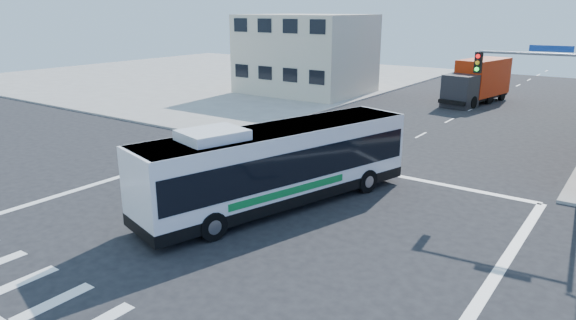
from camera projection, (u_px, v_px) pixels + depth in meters
The scene contains 6 objects.
ground at pixel (248, 224), 21.22m from camera, with size 120.00×120.00×0.00m, color black.
sidewalk_nw at pixel (214, 75), 68.00m from camera, with size 50.00×50.00×0.15m, color gray.
building_west at pixel (306, 54), 52.97m from camera, with size 12.06×10.06×8.00m.
signal_mast_ne at pixel (552, 91), 23.06m from camera, with size 7.91×1.13×8.07m.
transit_bus at pixel (279, 164), 22.72m from camera, with size 6.41×13.66×3.96m.
box_truck at pixel (477, 82), 47.90m from camera, with size 4.08×9.26×4.03m.
Camera 1 is at (12.71, -15.01, 8.55)m, focal length 32.00 mm.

